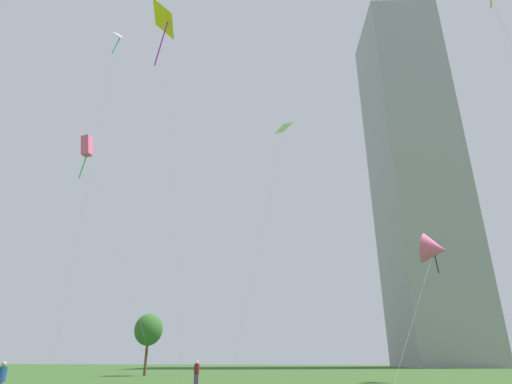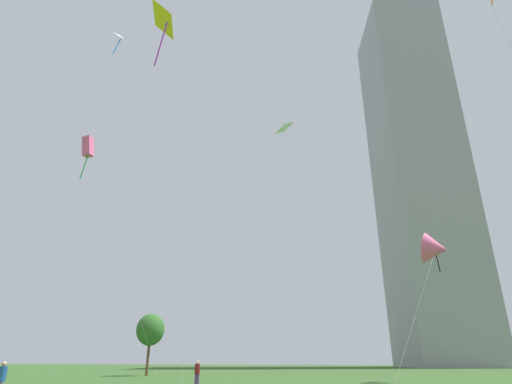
% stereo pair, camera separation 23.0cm
% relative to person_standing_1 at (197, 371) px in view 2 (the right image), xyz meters
% --- Properties ---
extents(person_standing_1, '(0.38, 0.38, 1.72)m').
position_rel_person_standing_1_xyz_m(person_standing_1, '(0.00, 0.00, 0.00)').
color(person_standing_1, '#593372').
rests_on(person_standing_1, ground).
extents(person_standing_2, '(0.38, 0.38, 1.72)m').
position_rel_person_standing_1_xyz_m(person_standing_2, '(-4.93, -13.21, 0.00)').
color(person_standing_2, gray).
rests_on(person_standing_2, ground).
extents(kite_flying_0, '(4.81, 10.21, 20.94)m').
position_rel_person_standing_1_xyz_m(kite_flying_0, '(-10.88, -2.11, 18.86)').
color(kite_flying_0, silver).
rests_on(kite_flying_0, ground).
extents(kite_flying_2, '(2.79, 4.36, 25.37)m').
position_rel_person_standing_1_xyz_m(kite_flying_2, '(0.05, -10.47, 23.09)').
color(kite_flying_2, silver).
rests_on(kite_flying_2, ground).
extents(kite_flying_3, '(5.67, 1.32, 23.17)m').
position_rel_person_standing_1_xyz_m(kite_flying_3, '(6.46, 3.17, 21.42)').
color(kite_flying_3, silver).
rests_on(kite_flying_3, ground).
extents(kite_flying_5, '(7.68, 12.00, 13.17)m').
position_rel_person_standing_1_xyz_m(kite_flying_5, '(19.68, 9.81, 10.54)').
color(kite_flying_5, silver).
rests_on(kite_flying_5, ground).
extents(kite_flying_6, '(7.20, 7.77, 32.72)m').
position_rel_person_standing_1_xyz_m(kite_flying_6, '(-9.27, -2.48, 30.40)').
color(kite_flying_6, silver).
rests_on(kite_flying_6, ground).
extents(park_tree_0, '(3.36, 3.36, 7.02)m').
position_rel_person_standing_1_xyz_m(park_tree_0, '(-12.78, 17.37, 4.14)').
color(park_tree_0, brown).
rests_on(park_tree_0, ground).
extents(distant_highrise_0, '(23.89, 27.33, 103.31)m').
position_rel_person_standing_1_xyz_m(distant_highrise_0, '(32.23, 82.94, 50.66)').
color(distant_highrise_0, '#939399').
rests_on(distant_highrise_0, ground).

